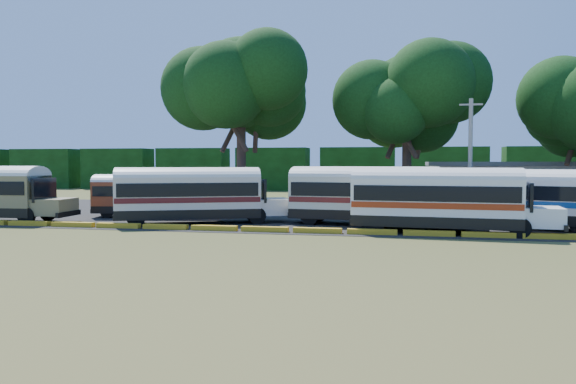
% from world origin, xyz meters
% --- Properties ---
extents(ground, '(160.00, 160.00, 0.00)m').
position_xyz_m(ground, '(0.00, 0.00, 0.00)').
color(ground, '#304316').
rests_on(ground, ground).
extents(asphalt_strip, '(64.00, 24.00, 0.02)m').
position_xyz_m(asphalt_strip, '(1.00, 12.00, 0.01)').
color(asphalt_strip, black).
rests_on(asphalt_strip, ground).
extents(curb, '(53.70, 0.45, 0.30)m').
position_xyz_m(curb, '(-0.00, 1.00, 0.15)').
color(curb, gold).
rests_on(curb, ground).
extents(terminal_building, '(19.00, 9.00, 4.00)m').
position_xyz_m(terminal_building, '(18.00, 30.00, 2.03)').
color(terminal_building, silver).
rests_on(terminal_building, ground).
extents(treeline_backdrop, '(130.00, 4.00, 6.00)m').
position_xyz_m(treeline_backdrop, '(0.00, 48.00, 3.00)').
color(treeline_backdrop, black).
rests_on(treeline_backdrop, ground).
extents(bus_red, '(9.63, 3.93, 3.08)m').
position_xyz_m(bus_red, '(-11.53, 7.77, 1.77)').
color(bus_red, black).
rests_on(bus_red, ground).
extents(bus_cream_west, '(11.17, 6.80, 3.62)m').
position_xyz_m(bus_cream_west, '(-7.06, 4.17, 2.05)').
color(bus_cream_west, black).
rests_on(bus_cream_west, ground).
extents(bus_cream_east, '(11.39, 3.87, 3.67)m').
position_xyz_m(bus_cream_east, '(3.98, 5.65, 2.08)').
color(bus_cream_east, black).
rests_on(bus_cream_east, ground).
extents(bus_white_red, '(11.25, 3.60, 3.64)m').
position_xyz_m(bus_white_red, '(8.12, 2.44, 2.06)').
color(bus_white_red, black).
rests_on(bus_white_red, ground).
extents(bus_white_blue, '(10.86, 6.76, 3.52)m').
position_xyz_m(bus_white_blue, '(12.51, 6.17, 1.99)').
color(bus_white_blue, black).
rests_on(bus_white_blue, ground).
extents(tree_west, '(10.66, 10.66, 14.74)m').
position_xyz_m(tree_west, '(-7.74, 17.58, 10.78)').
color(tree_west, '#34221A').
rests_on(tree_west, ground).
extents(tree_center, '(9.62, 9.62, 13.20)m').
position_xyz_m(tree_center, '(6.41, 20.20, 9.62)').
color(tree_center, '#34221A').
rests_on(tree_center, ground).
extents(utility_pole, '(1.60, 0.30, 8.45)m').
position_xyz_m(utility_pole, '(10.79, 12.16, 4.34)').
color(utility_pole, gray).
rests_on(utility_pole, ground).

